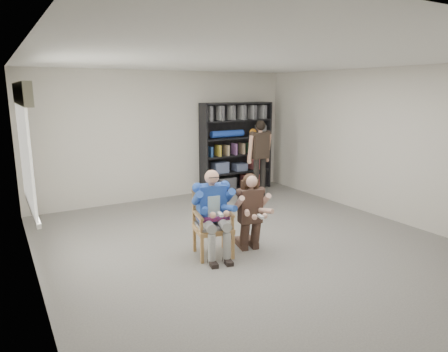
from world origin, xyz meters
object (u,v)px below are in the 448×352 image
armchair (213,223)px  kneeling_woman (251,213)px  seated_man (213,213)px  standing_man (260,160)px  bookshelf (236,147)px

armchair → kneeling_woman: bearing=0.2°
seated_man → standing_man: (2.43, 2.28, 0.23)m
seated_man → kneeling_woman: size_ratio=1.09×
kneeling_woman → seated_man: bearing=-179.8°
kneeling_woman → bookshelf: 3.79m
kneeling_woman → standing_man: 3.05m
bookshelf → seated_man: bearing=-126.8°
seated_man → bookshelf: 3.99m
armchair → seated_man: (0.00, -0.00, 0.15)m
seated_man → kneeling_woman: 0.59m
bookshelf → standing_man: 0.92m
seated_man → standing_man: bearing=55.1°
armchair → bookshelf: size_ratio=0.47×
seated_man → kneeling_woman: seated_man is taller
standing_man → seated_man: bearing=-136.1°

